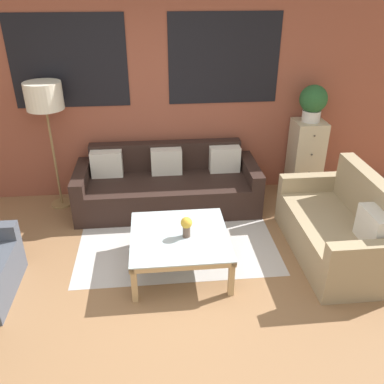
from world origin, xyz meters
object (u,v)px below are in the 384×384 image
at_px(potted_plant, 313,101).
at_px(flower_vase, 186,225).
at_px(floor_lamp, 44,100).
at_px(settee_vintage, 339,230).
at_px(coffee_table, 180,239).
at_px(couch_dark, 168,186).
at_px(drawer_cabinet, 305,158).

height_order(potted_plant, flower_vase, potted_plant).
bearing_deg(potted_plant, floor_lamp, -179.41).
distance_m(settee_vintage, coffee_table, 1.72).
bearing_deg(potted_plant, couch_dark, -173.78).
xyz_separation_m(coffee_table, flower_vase, (0.07, -0.03, 0.18)).
height_order(settee_vintage, flower_vase, settee_vintage).
bearing_deg(couch_dark, flower_vase, -84.64).
distance_m(drawer_cabinet, potted_plant, 0.78).
bearing_deg(flower_vase, potted_plant, 41.69).
xyz_separation_m(drawer_cabinet, flower_vase, (-1.77, -1.58, 0.02)).
xyz_separation_m(couch_dark, potted_plant, (1.90, 0.21, 1.02)).
bearing_deg(flower_vase, couch_dark, 95.36).
distance_m(coffee_table, drawer_cabinet, 2.41).
distance_m(potted_plant, flower_vase, 2.49).
distance_m(couch_dark, floor_lamp, 1.83).
height_order(settee_vintage, floor_lamp, floor_lamp).
height_order(floor_lamp, flower_vase, floor_lamp).
height_order(settee_vintage, potted_plant, potted_plant).
relative_size(couch_dark, flower_vase, 10.67).
distance_m(coffee_table, floor_lamp, 2.37).
height_order(couch_dark, floor_lamp, floor_lamp).
xyz_separation_m(settee_vintage, floor_lamp, (-3.20, 1.44, 1.11)).
xyz_separation_m(settee_vintage, coffee_table, (-1.72, -0.08, 0.04)).
bearing_deg(floor_lamp, flower_vase, -44.88).
bearing_deg(couch_dark, potted_plant, 6.22).
height_order(couch_dark, drawer_cabinet, drawer_cabinet).
relative_size(couch_dark, settee_vintage, 1.49).
height_order(drawer_cabinet, flower_vase, drawer_cabinet).
height_order(coffee_table, drawer_cabinet, drawer_cabinet).
distance_m(couch_dark, settee_vintage, 2.18).
distance_m(floor_lamp, potted_plant, 3.32).
relative_size(coffee_table, potted_plant, 2.08).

